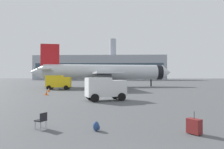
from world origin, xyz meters
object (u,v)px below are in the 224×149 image
Objects in this scene: traveller_backpack at (96,126)px; safety_cone_outer at (95,90)px; rolling_suitcase at (194,126)px; gate_chair at (42,119)px; service_truck at (58,82)px; safety_cone_far at (109,84)px; safety_cone_near at (49,90)px; cargo_van at (105,88)px; safety_cone_mid at (46,92)px; airplane_at_gate at (104,72)px.

safety_cone_outer is at bearing 97.16° from traveller_backpack.
gate_chair is at bearing 175.06° from rolling_suitcase.
service_truck reaches higher than safety_cone_far.
safety_cone_outer is 24.44m from gate_chair.
safety_cone_near is at bearing -110.79° from safety_cone_far.
safety_cone_far is 1.67× the size of traveller_backpack.
safety_cone_outer is (-1.04, -24.38, -0.00)m from safety_cone_far.
traveller_backpack is 2.95m from gate_chair.
service_truck is 1.03× the size of cargo_van.
rolling_suitcase is at bearing -62.36° from service_truck.
rolling_suitcase reaches higher than safety_cone_outer.
gate_chair is (6.52, -18.33, 0.11)m from safety_cone_mid.
cargo_van is 10.86m from safety_cone_mid.
safety_cone_near is 25.86m from gate_chair.
safety_cone_near is at bearing 131.66° from cargo_van.
service_truck reaches higher than traveller_backpack.
rolling_suitcase is at bearing -4.88° from traveller_backpack.
cargo_van is at bearing 78.79° from gate_chair.
safety_cone_far is (-1.57, 36.52, -1.05)m from cargo_van.
rolling_suitcase is at bearing -57.38° from safety_cone_near.
cargo_van is 6.67× the size of safety_cone_near.
safety_cone_far reaches higher than safety_cone_mid.
safety_cone_mid is (-8.96, 6.03, -1.06)m from cargo_van.
airplane_at_gate reaches higher than safety_cone_mid.
safety_cone_near is (-10.82, 12.16, -1.09)m from cargo_van.
cargo_van is 16.31m from safety_cone_near.
safety_cone_outer is (8.22, -5.63, -1.21)m from service_truck.
safety_cone_outer reaches higher than traveller_backpack.
safety_cone_mid is (-6.69, -22.11, -3.27)m from airplane_at_gate.
service_truck is 4.51× the size of rolling_suitcase.
service_truck is at bearing 99.03° from safety_cone_mid.
gate_chair reaches higher than safety_cone_near.
traveller_backpack is (11.32, -30.32, -1.37)m from service_truck.
rolling_suitcase is 2.29× the size of traveller_backpack.
safety_cone_outer is 0.93× the size of gate_chair.
cargo_van is 6.05× the size of safety_cone_outer.
airplane_at_gate reaches higher than gate_chair.
safety_cone_mid is at bearing -80.97° from service_truck.
cargo_van is 10.06× the size of traveller_backpack.
safety_cone_outer is at bearing 107.41° from rolling_suitcase.
traveller_backpack is at bearing -87.74° from cargo_van.
gate_chair is (0.17, -24.44, 0.10)m from safety_cone_outer.
cargo_van reaches higher than safety_cone_far.
airplane_at_gate reaches higher than safety_cone_near.
airplane_at_gate is 7.17× the size of service_truck.
service_truck is at bearing 110.48° from traveller_backpack.
airplane_at_gate is 16.33m from safety_cone_outer.
service_truck is 5.77× the size of gate_chair.
rolling_suitcase reaches higher than safety_cone_far.
service_truck is at bearing -116.27° from safety_cone_far.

